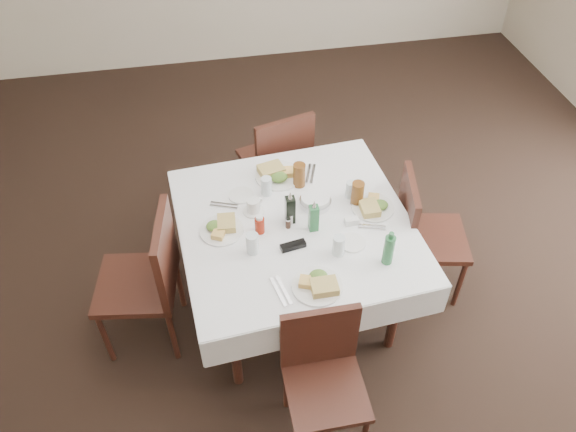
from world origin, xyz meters
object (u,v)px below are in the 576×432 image
object	(u,v)px
chair_east	(421,230)
oil_cruet_green	(314,217)
water_n	(266,186)
chair_south	(323,370)
dining_table	(295,232)
water_w	(253,244)
bread_basket	(315,201)
oil_cruet_dark	(290,209)
water_s	(339,245)
coffee_mug	(254,206)
chair_west	(150,275)
green_bottle	(389,249)
chair_north	(279,158)
water_e	(351,190)
ketchup_bottle	(260,225)

from	to	relation	value
chair_east	oil_cruet_green	distance (m)	0.81
water_n	chair_south	bearing A→B (deg)	-84.65
dining_table	water_n	xyz separation A→B (m)	(-0.13, 0.29, 0.14)
dining_table	water_w	distance (m)	0.36
water_w	bread_basket	size ratio (longest dim) A/B	0.67
bread_basket	oil_cruet_dark	world-z (taller)	oil_cruet_dark
chair_south	water_s	bearing A→B (deg)	69.19
oil_cruet_green	water_w	bearing A→B (deg)	-163.40
coffee_mug	bread_basket	bearing A→B (deg)	-1.38
chair_east	chair_west	bearing A→B (deg)	-177.30
chair_west	oil_cruet_green	distance (m)	1.02
water_n	green_bottle	world-z (taller)	green_bottle
water_w	coffee_mug	world-z (taller)	water_w
dining_table	coffee_mug	xyz separation A→B (m)	(-0.23, 0.14, 0.12)
water_w	oil_cruet_dark	world-z (taller)	oil_cruet_dark
chair_north	chair_west	world-z (taller)	chair_west
coffee_mug	green_bottle	distance (m)	0.86
chair_east	oil_cruet_green	xyz separation A→B (m)	(-0.74, -0.08, 0.33)
chair_north	green_bottle	xyz separation A→B (m)	(0.38, -1.30, 0.33)
water_w	water_e	bearing A→B (deg)	27.31
water_n	green_bottle	distance (m)	0.89
water_n	water_s	world-z (taller)	water_s
water_w	coffee_mug	distance (m)	0.33
chair_east	water_n	bearing A→B (deg)	163.87
oil_cruet_green	coffee_mug	bearing A→B (deg)	146.59
water_e	chair_south	bearing A→B (deg)	-111.99
water_s	bread_basket	distance (m)	0.42
bread_basket	oil_cruet_dark	distance (m)	0.22
chair_west	coffee_mug	world-z (taller)	chair_west
chair_east	chair_west	distance (m)	1.72
oil_cruet_green	green_bottle	distance (m)	0.47
chair_west	water_s	xyz separation A→B (m)	(1.07, -0.21, 0.26)
chair_north	chair_south	distance (m)	1.74
water_e	chair_west	bearing A→B (deg)	-169.58
oil_cruet_dark	oil_cruet_green	distance (m)	0.15
chair_north	green_bottle	size ratio (longest dim) A/B	4.13
water_e	water_w	world-z (taller)	water_w
water_e	oil_cruet_green	xyz separation A→B (m)	(-0.29, -0.23, 0.04)
chair_west	water_s	bearing A→B (deg)	-11.23
bread_basket	water_w	bearing A→B (deg)	-144.03
dining_table	oil_cruet_green	world-z (taller)	oil_cruet_green
oil_cruet_dark	green_bottle	bearing A→B (deg)	-41.83
chair_south	water_w	size ratio (longest dim) A/B	6.59
chair_north	chair_east	size ratio (longest dim) A/B	1.01
water_s	bread_basket	bearing A→B (deg)	94.97
ketchup_bottle	green_bottle	distance (m)	0.75
dining_table	chair_south	xyz separation A→B (m)	(-0.02, -0.83, -0.19)
water_s	coffee_mug	distance (m)	0.60
chair_west	water_n	size ratio (longest dim) A/B	7.92
water_n	dining_table	bearing A→B (deg)	-66.37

